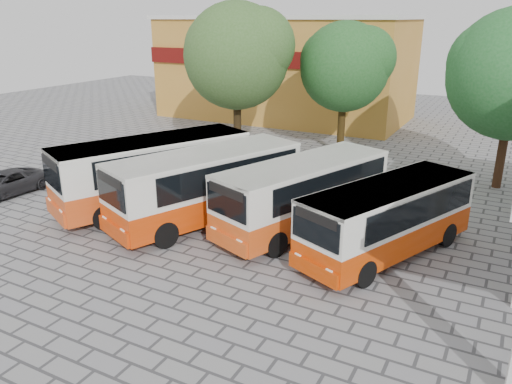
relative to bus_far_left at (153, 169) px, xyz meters
The scene contains 9 objects.
ground 7.99m from the bus_far_left, 25.53° to the right, with size 90.00×90.00×0.00m, color gray.
shophouse_block 23.10m from the bus_far_left, 99.97° to the left, with size 20.40×10.40×8.30m.
bus_far_left is the anchor object (origin of this frame).
bus_centre_left 3.06m from the bus_far_left, ahead, with size 5.49×8.88×2.99m.
bus_centre_right 6.94m from the bus_far_left, ahead, with size 4.95×8.38×2.83m.
bus_far_right 10.46m from the bus_far_left, ahead, with size 4.95×7.91×2.66m.
tree_left 10.57m from the bus_far_left, 96.49° to the left, with size 6.54×6.23×9.11m.
tree_middle 14.06m from the bus_far_left, 70.84° to the left, with size 5.59×5.33×8.02m.
parked_car 7.85m from the bus_far_left, 163.91° to the right, with size 1.91×4.13×1.15m, color #242427.
Camera 1 is at (6.93, -13.29, 8.16)m, focal length 35.00 mm.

